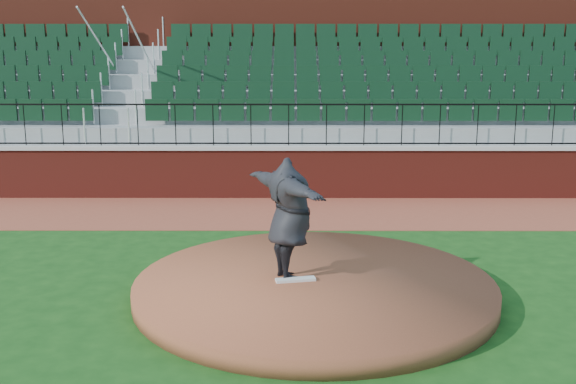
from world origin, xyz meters
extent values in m
plane|color=#133F12|center=(0.00, 0.00, 0.00)|extent=(90.00, 90.00, 0.00)
cube|color=brown|center=(0.00, 5.40, 0.01)|extent=(34.00, 3.20, 0.01)
cube|color=maroon|center=(0.00, 7.00, 0.60)|extent=(34.00, 0.35, 1.20)
cube|color=#B7B7B7|center=(0.00, 7.00, 1.25)|extent=(34.00, 0.45, 0.10)
cube|color=maroon|center=(0.00, 12.52, 2.75)|extent=(34.00, 0.50, 5.50)
cylinder|color=brown|center=(0.40, 0.16, 0.12)|extent=(5.36, 5.36, 0.25)
cube|color=silver|center=(0.12, 0.10, 0.27)|extent=(0.61, 0.26, 0.04)
imported|color=black|center=(0.02, 0.27, 1.16)|extent=(1.57, 2.28, 1.83)
camera|label=1|loc=(0.03, -9.38, 3.62)|focal=41.98mm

